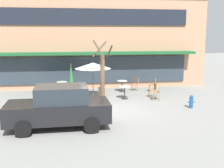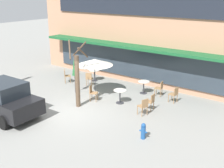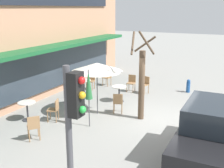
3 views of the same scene
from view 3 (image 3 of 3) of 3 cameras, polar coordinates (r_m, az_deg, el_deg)
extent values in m
plane|color=gray|center=(11.45, 9.71, -7.32)|extent=(80.00, 80.00, 0.00)
cube|color=#19592D|center=(13.33, -12.89, 7.10)|extent=(13.88, 1.10, 0.16)
cube|color=#2D3842|center=(13.85, -14.17, 2.26)|extent=(13.07, 0.10, 1.90)
cylinder|color=#333338|center=(14.68, -5.64, -2.01)|extent=(0.44, 0.44, 0.03)
cylinder|color=#333338|center=(14.58, -5.68, -0.64)|extent=(0.07, 0.07, 0.70)
cylinder|color=silver|center=(14.48, -5.72, 0.75)|extent=(0.70, 0.70, 0.03)
cylinder|color=#333338|center=(11.81, -16.67, -6.97)|extent=(0.44, 0.44, 0.03)
cylinder|color=#333338|center=(11.68, -16.81, -5.31)|extent=(0.07, 0.07, 0.70)
cylinder|color=silver|center=(11.56, -16.94, -3.62)|extent=(0.70, 0.70, 0.03)
cylinder|color=#333338|center=(13.50, 1.45, -3.50)|extent=(0.44, 0.44, 0.03)
cylinder|color=#333338|center=(13.38, 1.46, -2.02)|extent=(0.07, 0.07, 0.70)
cylinder|color=silver|center=(13.28, 1.47, -0.52)|extent=(0.70, 0.70, 0.03)
cylinder|color=#4C4C51|center=(11.64, -3.03, -0.99)|extent=(0.04, 0.04, 2.20)
cone|color=silver|center=(11.42, -3.09, 3.47)|extent=(2.10, 2.10, 0.35)
cylinder|color=#4C4C51|center=(10.41, -4.71, -3.00)|extent=(0.04, 0.04, 2.20)
cone|color=#286B38|center=(10.26, -4.78, -0.08)|extent=(0.28, 0.28, 1.10)
cylinder|color=#9E754C|center=(15.96, -0.90, 0.25)|extent=(0.04, 0.04, 0.45)
cylinder|color=#9E754C|center=(16.15, -1.89, 0.43)|extent=(0.04, 0.04, 0.45)
cylinder|color=#9E754C|center=(16.23, -0.21, 0.51)|extent=(0.04, 0.04, 0.45)
cylinder|color=#9E754C|center=(16.41, -1.20, 0.68)|extent=(0.04, 0.04, 0.45)
cube|color=#9E754C|center=(16.12, -1.06, 1.31)|extent=(0.45, 0.45, 0.04)
cube|color=#9E754C|center=(16.22, -0.69, 2.19)|extent=(0.09, 0.40, 0.40)
cylinder|color=#9E754C|center=(12.18, 0.45, -4.55)|extent=(0.04, 0.04, 0.45)
cylinder|color=#9E754C|center=(12.17, 2.05, -4.58)|extent=(0.04, 0.04, 0.45)
cylinder|color=#9E754C|center=(11.87, 0.37, -5.11)|extent=(0.04, 0.04, 0.45)
cylinder|color=#9E754C|center=(11.85, 2.01, -5.14)|extent=(0.04, 0.04, 0.45)
cube|color=#9E754C|center=(11.94, 1.23, -3.74)|extent=(0.53, 0.53, 0.04)
cube|color=#9E754C|center=(11.70, 1.20, -3.00)|extent=(0.20, 0.38, 0.40)
cylinder|color=#9E754C|center=(10.20, -16.67, -9.31)|extent=(0.04, 0.04, 0.45)
cylinder|color=#9E754C|center=(10.23, -14.76, -9.09)|extent=(0.04, 0.04, 0.45)
cylinder|color=#9E754C|center=(9.89, -16.44, -10.09)|extent=(0.04, 0.04, 0.45)
cylinder|color=#9E754C|center=(9.92, -14.47, -9.86)|extent=(0.04, 0.04, 0.45)
cube|color=#9E754C|center=(9.96, -15.69, -8.30)|extent=(0.56, 0.56, 0.04)
cube|color=#9E754C|center=(9.71, -15.64, -7.51)|extent=(0.33, 0.29, 0.40)
cylinder|color=#9E754C|center=(15.24, -4.03, -0.51)|extent=(0.04, 0.04, 0.45)
cylinder|color=#9E754C|center=(15.35, -5.22, -0.41)|extent=(0.04, 0.04, 0.45)
cylinder|color=#9E754C|center=(15.54, -3.59, -0.18)|extent=(0.04, 0.04, 0.45)
cylinder|color=#9E754C|center=(15.66, -4.77, -0.09)|extent=(0.04, 0.04, 0.45)
cube|color=#9E754C|center=(15.38, -4.42, 0.58)|extent=(0.47, 0.47, 0.04)
cube|color=#9E754C|center=(15.49, -4.20, 1.53)|extent=(0.11, 0.40, 0.40)
cylinder|color=#9E754C|center=(14.56, 6.60, -1.33)|extent=(0.04, 0.04, 0.45)
cylinder|color=#9E754C|center=(14.76, 5.57, -1.06)|extent=(0.04, 0.04, 0.45)
cylinder|color=#9E754C|center=(14.81, 7.43, -1.06)|extent=(0.04, 0.04, 0.45)
cylinder|color=#9E754C|center=(15.02, 6.40, -0.80)|extent=(0.04, 0.04, 0.45)
cube|color=#9E754C|center=(14.72, 6.53, -0.15)|extent=(0.51, 0.51, 0.04)
cube|color=#9E754C|center=(14.80, 6.99, 0.81)|extent=(0.16, 0.39, 0.40)
cylinder|color=#9E754C|center=(14.82, 4.28, -0.97)|extent=(0.04, 0.04, 0.45)
cylinder|color=#9E754C|center=(14.92, 3.04, -0.83)|extent=(0.04, 0.04, 0.45)
cylinder|color=#9E754C|center=(15.13, 4.68, -0.63)|extent=(0.04, 0.04, 0.45)
cylinder|color=#9E754C|center=(15.23, 3.46, -0.50)|extent=(0.04, 0.04, 0.45)
cube|color=#9E754C|center=(14.96, 3.88, 0.17)|extent=(0.43, 0.43, 0.04)
cube|color=#9E754C|center=(15.07, 4.11, 1.14)|extent=(0.07, 0.40, 0.40)
cylinder|color=#9E754C|center=(11.31, -12.95, -6.56)|extent=(0.04, 0.04, 0.45)
cylinder|color=#9E754C|center=(11.61, -12.46, -5.95)|extent=(0.04, 0.04, 0.45)
cylinder|color=#9E754C|center=(11.22, -11.28, -6.65)|extent=(0.04, 0.04, 0.45)
cylinder|color=#9E754C|center=(11.52, -10.83, -6.03)|extent=(0.04, 0.04, 0.45)
cube|color=#9E754C|center=(11.33, -11.95, -5.14)|extent=(0.52, 0.52, 0.04)
cube|color=#9E754C|center=(11.21, -11.12, -4.13)|extent=(0.38, 0.19, 0.40)
cube|color=black|center=(8.66, 19.75, -10.64)|extent=(4.23, 1.87, 0.76)
cube|color=#232B33|center=(8.53, 20.30, -5.86)|extent=(2.12, 1.63, 0.68)
cylinder|color=black|center=(7.82, 11.52, -16.12)|extent=(0.64, 0.23, 0.64)
cylinder|color=black|center=(10.10, 15.32, -8.86)|extent=(0.64, 0.23, 0.64)
cylinder|color=brown|center=(11.11, 6.03, -0.33)|extent=(0.24, 0.24, 2.77)
cylinder|color=brown|center=(11.19, 6.72, 8.07)|extent=(0.20, 0.86, 0.67)
cylinder|color=brown|center=(10.82, 4.26, 8.32)|extent=(0.80, 0.30, 0.83)
cylinder|color=brown|center=(10.50, 7.06, 8.28)|extent=(0.57, 0.53, 0.91)
cylinder|color=#47474C|center=(5.45, -8.57, -14.03)|extent=(0.12, 0.12, 3.40)
cube|color=black|center=(4.88, -7.39, -2.18)|extent=(0.26, 0.20, 0.80)
sphere|color=red|center=(4.74, -6.19, 0.72)|extent=(0.13, 0.13, 0.13)
sphere|color=gold|center=(4.81, -6.11, -2.28)|extent=(0.13, 0.13, 0.13)
sphere|color=green|center=(4.89, -6.02, -5.18)|extent=(0.13, 0.13, 0.13)
cylinder|color=#1E4C8C|center=(15.42, 15.22, -0.64)|extent=(0.20, 0.20, 0.55)
sphere|color=#1E4C8C|center=(15.33, 15.30, 0.57)|extent=(0.19, 0.19, 0.19)
cylinder|color=#1E4C8C|center=(15.28, 15.13, -0.56)|extent=(0.10, 0.07, 0.07)
cylinder|color=#1E4C8C|center=(15.53, 15.33, -0.32)|extent=(0.10, 0.07, 0.07)
camera|label=1|loc=(13.53, 78.62, 0.83)|focal=45.00mm
camera|label=2|loc=(20.84, 46.35, 15.00)|focal=45.00mm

